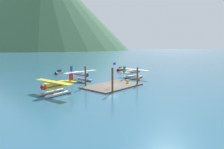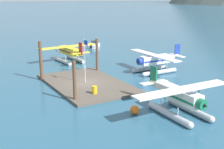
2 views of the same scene
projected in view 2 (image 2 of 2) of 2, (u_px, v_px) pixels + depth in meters
name	position (u px, v px, depth m)	size (l,w,h in m)	color
ground_plane	(86.00, 85.00, 36.92)	(1200.00, 1200.00, 0.00)	#285670
dock_platform	(86.00, 83.00, 36.88)	(13.69, 8.55, 0.30)	brown
piling_near_left	(41.00, 61.00, 38.16)	(0.42, 0.42, 5.24)	brown
piling_near_right	(75.00, 82.00, 30.34)	(0.37, 0.37, 4.45)	brown
piling_far_left	(97.00, 56.00, 42.37)	(0.39, 0.39, 4.97)	brown
flagpole	(85.00, 56.00, 35.69)	(0.95, 0.10, 5.58)	silver
fuel_drum	(95.00, 90.00, 32.47)	(0.62, 0.62, 0.88)	gold
mooring_buoy	(135.00, 110.00, 27.56)	(0.87, 0.87, 0.87)	orange
seaplane_cream_stbd_fwd	(180.00, 99.00, 27.12)	(7.98, 10.44, 3.84)	#B7BABF
seaplane_yellow_port_fwd	(69.00, 53.00, 49.38)	(7.97, 10.48, 3.84)	#B7BABF
seaplane_white_bow_centre	(155.00, 62.00, 42.44)	(10.43, 7.98, 3.84)	#B7BABF
boat_white_open_west	(94.00, 45.00, 63.67)	(4.07, 3.99, 1.50)	silver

